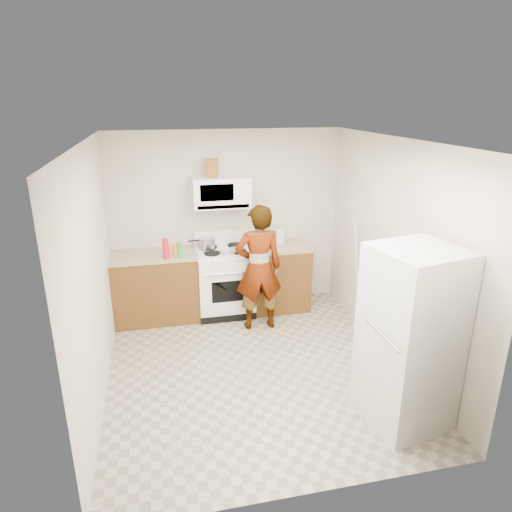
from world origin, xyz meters
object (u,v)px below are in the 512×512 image
object	(u,v)px
microwave	(221,192)
person	(259,268)
saucepan	(207,243)
fridge	(409,338)
gas_range	(225,280)
kettle	(280,236)

from	to	relation	value
microwave	person	distance (m)	1.15
person	saucepan	bearing A→B (deg)	-44.56
fridge	saucepan	xyz separation A→B (m)	(-1.50, 2.71, 0.17)
person	saucepan	xyz separation A→B (m)	(-0.59, 0.62, 0.19)
microwave	fridge	distance (m)	3.14
gas_range	microwave	size ratio (longest dim) A/B	1.49
saucepan	microwave	bearing A→B (deg)	9.41
kettle	saucepan	world-z (taller)	kettle
person	microwave	bearing A→B (deg)	-59.00
person	fridge	xyz separation A→B (m)	(0.91, -2.08, 0.02)
saucepan	gas_range	bearing A→B (deg)	-22.11
kettle	gas_range	bearing A→B (deg)	170.29
gas_range	kettle	world-z (taller)	gas_range
gas_range	person	world-z (taller)	person
fridge	kettle	xyz separation A→B (m)	(-0.44, 2.78, 0.17)
gas_range	kettle	distance (m)	1.01
person	fridge	bearing A→B (deg)	115.66
microwave	kettle	size ratio (longest dim) A/B	4.34
person	gas_range	bearing A→B (deg)	-53.48
fridge	kettle	world-z (taller)	fridge
person	kettle	size ratio (longest dim) A/B	9.47
gas_range	fridge	xyz separation A→B (m)	(1.28, -2.62, 0.36)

